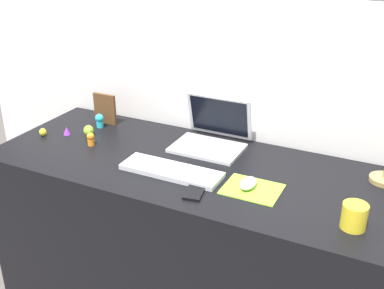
{
  "coord_description": "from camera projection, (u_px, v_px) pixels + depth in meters",
  "views": [
    {
      "loc": [
        0.76,
        -1.54,
        1.62
      ],
      "look_at": [
        -0.0,
        0.0,
        0.83
      ],
      "focal_mm": 44.2,
      "sensor_mm": 36.0,
      "label": 1
    }
  ],
  "objects": [
    {
      "name": "back_wall",
      "position": [
        227.0,
        143.0,
        2.26
      ],
      "size": [
        2.92,
        0.05,
        1.37
      ],
      "primitive_type": "cube",
      "color": "silver",
      "rests_on": "ground_plane"
    },
    {
      "name": "desk",
      "position": [
        192.0,
        239.0,
        2.09
      ],
      "size": [
        1.72,
        0.66,
        0.74
      ],
      "primitive_type": "cube",
      "color": "black",
      "rests_on": "ground_plane"
    },
    {
      "name": "laptop",
      "position": [
        213.0,
        134.0,
        2.09
      ],
      "size": [
        0.3,
        0.26,
        0.21
      ],
      "color": "silver",
      "rests_on": "desk"
    },
    {
      "name": "keyboard",
      "position": [
        171.0,
        171.0,
        1.86
      ],
      "size": [
        0.41,
        0.13,
        0.02
      ],
      "primitive_type": "cube",
      "color": "silver",
      "rests_on": "desk"
    },
    {
      "name": "mousepad",
      "position": [
        252.0,
        189.0,
        1.75
      ],
      "size": [
        0.21,
        0.17,
        0.0
      ],
      "primitive_type": "cube",
      "color": "#8CDB33",
      "rests_on": "desk"
    },
    {
      "name": "mouse",
      "position": [
        248.0,
        183.0,
        1.75
      ],
      "size": [
        0.06,
        0.1,
        0.03
      ],
      "primitive_type": "ellipsoid",
      "color": "silver",
      "rests_on": "mousepad"
    },
    {
      "name": "cell_phone",
      "position": [
        195.0,
        191.0,
        1.73
      ],
      "size": [
        0.09,
        0.14,
        0.01
      ],
      "primitive_type": "cube",
      "rotation": [
        0.0,
        0.0,
        0.2
      ],
      "color": "black",
      "rests_on": "desk"
    },
    {
      "name": "picture_frame",
      "position": [
        105.0,
        109.0,
        2.31
      ],
      "size": [
        0.12,
        0.02,
        0.15
      ],
      "primitive_type": "cube",
      "color": "brown",
      "rests_on": "desk"
    },
    {
      "name": "coffee_mug",
      "position": [
        354.0,
        216.0,
        1.51
      ],
      "size": [
        0.08,
        0.08,
        0.09
      ],
      "primitive_type": "cylinder",
      "color": "yellow",
      "rests_on": "desk"
    },
    {
      "name": "toy_figurine_lime",
      "position": [
        89.0,
        131.0,
        2.19
      ],
      "size": [
        0.05,
        0.05,
        0.05
      ],
      "primitive_type": "ellipsoid",
      "color": "#8CDB33",
      "rests_on": "desk"
    },
    {
      "name": "toy_figurine_purple",
      "position": [
        67.0,
        131.0,
        2.2
      ],
      "size": [
        0.03,
        0.03,
        0.04
      ],
      "primitive_type": "cone",
      "color": "purple",
      "rests_on": "desk"
    },
    {
      "name": "toy_figurine_yellow",
      "position": [
        43.0,
        132.0,
        2.19
      ],
      "size": [
        0.03,
        0.03,
        0.04
      ],
      "primitive_type": "ellipsoid",
      "color": "yellow",
      "rests_on": "desk"
    },
    {
      "name": "toy_figurine_orange",
      "position": [
        91.0,
        139.0,
        2.09
      ],
      "size": [
        0.03,
        0.03,
        0.06
      ],
      "color": "orange",
      "rests_on": "desk"
    },
    {
      "name": "toy_figurine_cyan",
      "position": [
        100.0,
        120.0,
        2.28
      ],
      "size": [
        0.04,
        0.04,
        0.07
      ],
      "color": "#28B7CC",
      "rests_on": "desk"
    }
  ]
}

